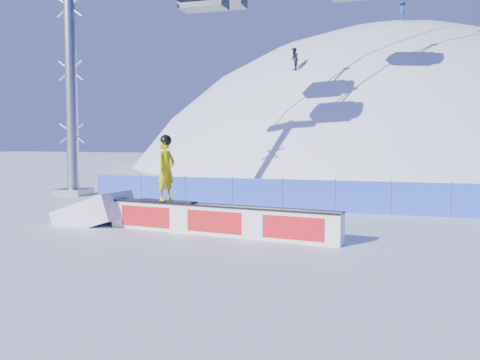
% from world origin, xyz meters
% --- Properties ---
extents(ground, '(160.00, 160.00, 0.00)m').
position_xyz_m(ground, '(0.00, 0.00, 0.00)').
color(ground, white).
rests_on(ground, ground).
extents(snow_hill, '(64.00, 64.00, 64.00)m').
position_xyz_m(snow_hill, '(0.00, 42.00, -18.00)').
color(snow_hill, white).
rests_on(snow_hill, ground).
extents(safety_fence, '(22.05, 0.05, 1.30)m').
position_xyz_m(safety_fence, '(0.00, 4.50, 0.60)').
color(safety_fence, blue).
rests_on(safety_fence, ground).
extents(rail_box, '(7.23, 1.58, 0.87)m').
position_xyz_m(rail_box, '(-3.58, -1.14, 0.43)').
color(rail_box, white).
rests_on(rail_box, ground).
extents(snow_ramp, '(2.59, 1.84, 1.50)m').
position_xyz_m(snow_ramp, '(-8.05, -0.46, 0.00)').
color(snow_ramp, white).
rests_on(snow_ramp, ground).
extents(snowboarder, '(1.94, 0.77, 1.99)m').
position_xyz_m(snowboarder, '(-5.29, -0.88, 1.85)').
color(snowboarder, black).
rests_on(snowboarder, rail_box).
extents(distant_skiers, '(20.07, 10.90, 6.90)m').
position_xyz_m(distant_skiers, '(2.61, 29.85, 11.12)').
color(distant_skiers, black).
rests_on(distant_skiers, ground).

